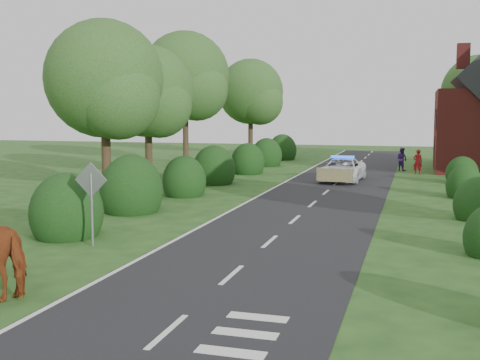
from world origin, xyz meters
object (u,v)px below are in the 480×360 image
(police_van, at_px, (342,170))
(pedestrian_purple, at_px, (402,159))
(pedestrian_red, at_px, (418,162))
(road_sign, at_px, (91,191))
(cow, at_px, (3,255))

(police_van, bearing_deg, pedestrian_purple, 69.82)
(pedestrian_red, distance_m, pedestrian_purple, 2.34)
(pedestrian_red, bearing_deg, road_sign, 58.52)
(pedestrian_red, height_order, pedestrian_purple, pedestrian_red)
(cow, distance_m, pedestrian_purple, 32.47)
(cow, bearing_deg, pedestrian_purple, 179.21)
(police_van, relative_size, pedestrian_red, 3.09)
(pedestrian_red, bearing_deg, pedestrian_purple, -74.16)
(road_sign, relative_size, pedestrian_red, 1.57)
(police_van, height_order, pedestrian_red, pedestrian_red)
(road_sign, height_order, pedestrian_purple, road_sign)
(road_sign, distance_m, police_van, 20.00)
(cow, distance_m, police_van, 24.51)
(pedestrian_red, bearing_deg, cow, 62.63)
(cow, bearing_deg, road_sign, -160.40)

